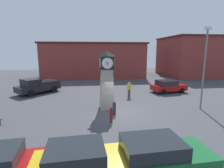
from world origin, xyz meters
TOP-DOWN VIEW (x-y plane):
  - ground_plane at (0.00, 0.00)m, footprint 76.19×76.19m
  - clock_tower at (-1.04, 1.29)m, footprint 1.54×1.46m
  - bollard_near_tower at (-0.62, -0.39)m, footprint 0.27×0.27m
  - bollard_mid_row at (-1.06, -1.86)m, footprint 0.21×0.21m
  - car_near_tower at (-2.93, -7.56)m, footprint 4.03×2.15m
  - car_by_building at (0.11, -7.48)m, footprint 4.40×2.16m
  - car_far_lot at (7.20, 6.64)m, footprint 4.40×2.52m
  - pickup_truck at (-8.75, 8.23)m, footprint 5.06×4.98m
  - pedestrian_near_bench at (1.83, 4.91)m, footprint 0.47×0.41m
  - street_lamp_far_side at (7.21, 0.07)m, footprint 0.50×0.24m
  - warehouse_blue_far at (-1.44, 22.79)m, footprint 20.22×10.08m
  - storefront_low_left at (19.14, 21.07)m, footprint 11.73×12.06m

SIDE VIEW (x-z plane):
  - ground_plane at x=0.00m, z-range 0.00..0.00m
  - bollard_mid_row at x=-1.06m, z-range 0.01..1.09m
  - bollard_near_tower at x=-0.62m, z-range 0.01..1.11m
  - car_far_lot at x=7.20m, z-range 0.02..1.52m
  - car_near_tower at x=-2.93m, z-range 0.01..1.56m
  - car_by_building at x=0.11m, z-range 0.01..1.58m
  - pickup_truck at x=-8.75m, z-range 0.01..1.86m
  - pedestrian_near_bench at x=1.83m, z-range 0.12..1.82m
  - clock_tower at x=-1.04m, z-range -0.06..5.04m
  - warehouse_blue_far at x=-1.44m, z-range 0.01..6.72m
  - storefront_low_left at x=19.14m, z-range 0.01..8.00m
  - street_lamp_far_side at x=7.21m, z-range 0.51..7.53m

